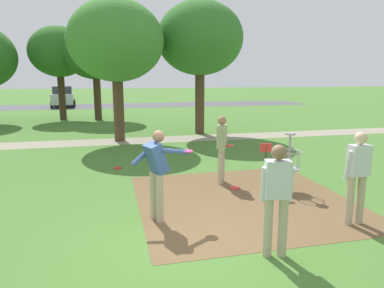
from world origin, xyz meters
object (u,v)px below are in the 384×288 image
at_px(player_waiting_left, 222,146).
at_px(frisbee_by_tee, 118,168).
at_px(frisbee_far_left, 235,188).
at_px(tree_mid_right, 200,39).
at_px(disc_golf_basket, 286,160).
at_px(player_waiting_right, 358,173).
at_px(tree_mid_left, 59,52).
at_px(parked_car_leftmost, 63,97).
at_px(player_foreground_watching, 277,194).
at_px(tree_near_left, 116,41).
at_px(player_throwing, 157,169).
at_px(tree_mid_center, 95,51).

bearing_deg(player_waiting_left, frisbee_by_tee, 141.11).
bearing_deg(frisbee_far_left, frisbee_by_tee, 136.49).
bearing_deg(tree_mid_right, disc_golf_basket, -91.28).
distance_m(player_waiting_left, player_waiting_right, 3.36).
distance_m(tree_mid_left, parked_car_leftmost, 10.57).
distance_m(player_waiting_right, tree_mid_left, 19.82).
relative_size(disc_golf_basket, player_foreground_watching, 0.81).
relative_size(player_foreground_watching, frisbee_by_tee, 6.63).
relative_size(tree_mid_left, tree_mid_right, 0.94).
height_order(disc_golf_basket, player_waiting_left, player_waiting_left).
bearing_deg(player_foreground_watching, player_waiting_left, 84.17).
xyz_separation_m(disc_golf_basket, tree_near_left, (-3.60, 7.61, 3.31)).
bearing_deg(tree_mid_left, player_waiting_left, -69.89).
relative_size(frisbee_by_tee, tree_mid_right, 0.04).
bearing_deg(parked_car_leftmost, frisbee_by_tee, -79.77).
height_order(player_throwing, frisbee_by_tee, player_throwing).
relative_size(disc_golf_basket, frisbee_by_tee, 5.39).
bearing_deg(frisbee_far_left, tree_near_left, 109.17).
distance_m(frisbee_far_left, tree_near_left, 8.61).
bearing_deg(tree_near_left, player_foreground_watching, -79.34).
height_order(disc_golf_basket, tree_mid_right, tree_mid_right).
height_order(player_throwing, tree_mid_left, tree_mid_left).
height_order(player_throwing, tree_near_left, tree_near_left).
xyz_separation_m(player_throwing, frisbee_far_left, (2.07, 1.44, -0.98)).
xyz_separation_m(player_waiting_left, parked_car_leftmost, (-6.72, 25.24, -0.05)).
height_order(player_waiting_left, frisbee_by_tee, player_waiting_left).
bearing_deg(player_waiting_right, frisbee_far_left, 119.93).
bearing_deg(tree_mid_left, tree_mid_center, -20.29).
relative_size(frisbee_by_tee, tree_near_left, 0.05).
bearing_deg(tree_near_left, disc_golf_basket, -64.70).
bearing_deg(frisbee_by_tee, tree_near_left, 87.35).
relative_size(player_waiting_right, frisbee_far_left, 6.60).
height_order(frisbee_by_tee, tree_near_left, tree_near_left).
height_order(tree_near_left, tree_mid_center, tree_mid_center).
bearing_deg(tree_near_left, tree_mid_left, 110.76).
xyz_separation_m(player_waiting_left, tree_mid_center, (-3.39, 14.43, 3.22)).
distance_m(tree_near_left, tree_mid_left, 9.19).
relative_size(player_foreground_watching, tree_mid_right, 0.28).
xyz_separation_m(tree_mid_left, parked_car_leftmost, (-1.14, 10.00, -3.23)).
relative_size(player_foreground_watching, tree_mid_left, 0.30).
bearing_deg(player_waiting_left, tree_near_left, 109.27).
height_order(player_throwing, frisbee_far_left, player_throwing).
bearing_deg(player_throwing, tree_near_left, 92.82).
bearing_deg(frisbee_by_tee, disc_golf_basket, -38.28).
height_order(tree_near_left, tree_mid_left, tree_near_left).
height_order(tree_near_left, tree_mid_right, tree_mid_right).
bearing_deg(tree_mid_center, parked_car_leftmost, 107.14).
bearing_deg(disc_golf_basket, player_foreground_watching, -121.13).
xyz_separation_m(frisbee_far_left, tree_near_left, (-2.49, 7.17, 4.06)).
bearing_deg(tree_near_left, frisbee_by_tee, -92.65).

